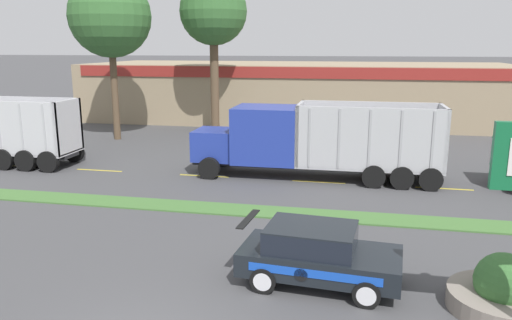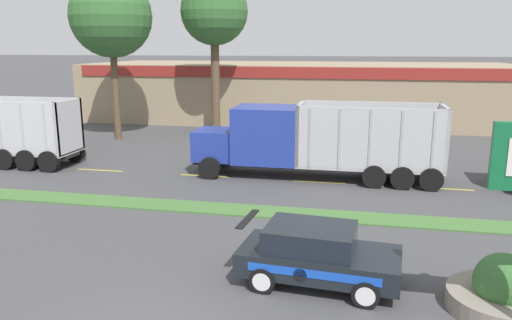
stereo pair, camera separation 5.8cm
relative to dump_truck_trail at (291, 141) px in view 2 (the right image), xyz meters
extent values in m
cube|color=#477538|center=(-1.31, -5.43, -1.64)|extent=(120.00, 1.30, 0.06)
cube|color=yellow|center=(-14.81, -0.79, -1.67)|extent=(2.40, 0.14, 0.01)
cube|color=yellow|center=(-9.41, -0.79, -1.67)|extent=(2.40, 0.14, 0.01)
cube|color=yellow|center=(-4.01, -0.79, -1.67)|extent=(2.40, 0.14, 0.01)
cube|color=yellow|center=(1.39, -0.79, -1.67)|extent=(2.40, 0.14, 0.01)
cube|color=yellow|center=(6.79, -0.79, -1.67)|extent=(2.40, 0.14, 0.01)
cube|color=#B7B7BC|center=(8.92, 0.03, -0.26)|extent=(0.06, 1.80, 1.11)
cylinder|color=black|center=(9.95, 1.29, -1.09)|extent=(1.15, 0.30, 1.15)
cube|color=silver|center=(-14.11, -0.47, -0.90)|extent=(6.16, 2.34, 0.12)
cube|color=silver|center=(-11.11, -0.47, 0.41)|extent=(0.16, 2.34, 2.63)
cube|color=silver|center=(-14.11, -1.56, 0.41)|extent=(6.16, 0.16, 2.63)
cube|color=silver|center=(-14.11, 0.62, 0.41)|extent=(6.16, 0.16, 2.63)
cube|color=#B2B2B7|center=(-14.11, -1.66, 0.41)|extent=(0.10, 0.04, 2.50)
cube|color=#B2B2B7|center=(-12.88, -1.66, 0.41)|extent=(0.10, 0.04, 2.50)
cube|color=#B2B2B7|center=(-11.65, -1.66, 0.41)|extent=(0.10, 0.04, 2.50)
cylinder|color=black|center=(-11.63, -1.62, -1.14)|extent=(1.05, 0.30, 1.05)
cylinder|color=black|center=(-11.63, 0.68, -1.14)|extent=(1.05, 0.30, 1.05)
cylinder|color=black|center=(-12.87, -1.62, -1.14)|extent=(1.05, 0.30, 1.05)
cylinder|color=black|center=(-12.87, 0.68, -1.14)|extent=(1.05, 0.30, 1.05)
cylinder|color=black|center=(-14.10, -1.62, -1.14)|extent=(1.05, 0.30, 1.05)
cylinder|color=black|center=(-14.10, 0.68, -1.14)|extent=(1.05, 0.30, 1.05)
cube|color=black|center=(1.06, 0.00, -1.08)|extent=(11.34, 1.40, 0.18)
cube|color=#23389E|center=(-3.62, 0.00, -0.28)|extent=(1.97, 2.09, 1.42)
cube|color=#B7B7BC|center=(-4.63, 0.00, -0.28)|extent=(0.06, 1.78, 1.21)
cube|color=#23389E|center=(-1.16, 0.00, 0.30)|extent=(2.96, 2.55, 2.58)
cube|color=black|center=(-2.66, 0.00, 0.75)|extent=(0.04, 2.17, 1.16)
cylinder|color=silver|center=(0.42, -0.83, 1.09)|extent=(0.14, 0.14, 1.57)
cube|color=#B7B7BC|center=(3.53, 0.00, -0.93)|extent=(6.41, 2.55, 0.12)
cube|color=#B7B7BC|center=(0.40, 0.00, 0.44)|extent=(0.16, 2.55, 2.73)
cube|color=#B7B7BC|center=(6.65, 0.00, 0.44)|extent=(0.16, 2.55, 2.73)
cube|color=#B7B7BC|center=(3.53, -1.19, 0.44)|extent=(6.41, 0.16, 2.73)
cube|color=#B7B7BC|center=(3.53, 1.20, 0.44)|extent=(6.41, 0.16, 2.73)
cube|color=#A3A3A8|center=(0.97, -1.29, 0.44)|extent=(0.10, 0.04, 2.59)
cube|color=#A3A3A8|center=(2.25, -1.29, 0.44)|extent=(0.10, 0.04, 2.59)
cube|color=#A3A3A8|center=(3.53, -1.29, 0.44)|extent=(0.10, 0.04, 2.59)
cube|color=#A3A3A8|center=(4.81, -1.29, 0.44)|extent=(0.10, 0.04, 2.59)
cube|color=#A3A3A8|center=(6.09, -1.29, 0.44)|extent=(0.10, 0.04, 2.59)
cylinder|color=black|center=(-3.62, -1.25, -1.17)|extent=(1.00, 0.30, 1.00)
cylinder|color=black|center=(-3.62, 1.26, -1.17)|extent=(1.00, 0.30, 1.00)
cylinder|color=black|center=(6.13, -1.25, -1.17)|extent=(1.00, 0.30, 1.00)
cylinder|color=black|center=(6.13, 1.26, -1.17)|extent=(1.00, 0.30, 1.00)
cylinder|color=black|center=(4.95, -1.25, -1.17)|extent=(1.00, 0.30, 1.00)
cylinder|color=black|center=(4.95, 1.26, -1.17)|extent=(1.00, 0.30, 1.00)
cylinder|color=black|center=(3.77, -1.25, -1.17)|extent=(1.00, 0.30, 1.00)
cylinder|color=black|center=(3.77, 1.26, -1.17)|extent=(1.00, 0.30, 1.00)
cube|color=black|center=(2.19, -10.68, -1.03)|extent=(4.20, 2.24, 0.60)
cube|color=black|center=(1.95, -10.66, -0.45)|extent=(2.37, 1.86, 0.57)
cube|color=black|center=(1.95, -10.66, -0.15)|extent=(2.37, 1.86, 0.04)
cube|color=black|center=(0.27, -10.51, -0.11)|extent=(0.33, 1.53, 0.03)
cube|color=blue|center=(2.10, -11.64, -0.97)|extent=(3.23, 0.30, 0.21)
cylinder|color=black|center=(1.80, -11.61, -1.03)|extent=(0.33, 0.04, 0.33)
cylinder|color=black|center=(3.36, -11.70, -1.34)|extent=(0.68, 0.26, 0.67)
cylinder|color=silver|center=(3.35, -11.80, -1.34)|extent=(0.46, 0.05, 0.47)
cylinder|color=black|center=(3.52, -9.89, -1.34)|extent=(0.68, 0.26, 0.67)
cylinder|color=silver|center=(3.53, -9.78, -1.34)|extent=(0.46, 0.05, 0.47)
cylinder|color=black|center=(0.86, -11.48, -1.34)|extent=(0.68, 0.26, 0.67)
cylinder|color=silver|center=(0.85, -11.58, -1.34)|extent=(0.46, 0.05, 0.47)
cylinder|color=black|center=(1.02, -9.67, -1.34)|extent=(0.68, 0.26, 0.67)
cylinder|color=silver|center=(1.03, -9.56, -1.34)|extent=(0.46, 0.05, 0.47)
cylinder|color=gray|center=(6.44, -11.21, -1.44)|extent=(2.46, 2.46, 0.45)
sphere|color=#386B33|center=(6.44, -11.21, -0.95)|extent=(1.35, 1.35, 1.35)
cube|color=#9E896B|center=(-2.08, 19.25, 0.62)|extent=(34.13, 12.00, 4.58)
cube|color=maroon|center=(-2.08, 13.20, 2.47)|extent=(32.42, 0.10, 0.80)
cylinder|color=brown|center=(-12.48, 7.26, 1.53)|extent=(0.44, 0.44, 6.41)
sphere|color=#386B33|center=(-12.48, 7.26, 6.15)|extent=(5.15, 5.15, 5.15)
cylinder|color=brown|center=(-6.81, 10.88, 1.85)|extent=(0.58, 0.58, 7.04)
sphere|color=#386B33|center=(-6.81, 10.88, 6.62)|extent=(4.54, 4.54, 4.54)
camera|label=1|loc=(2.95, -22.65, 4.33)|focal=35.00mm
camera|label=2|loc=(3.01, -22.64, 4.33)|focal=35.00mm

